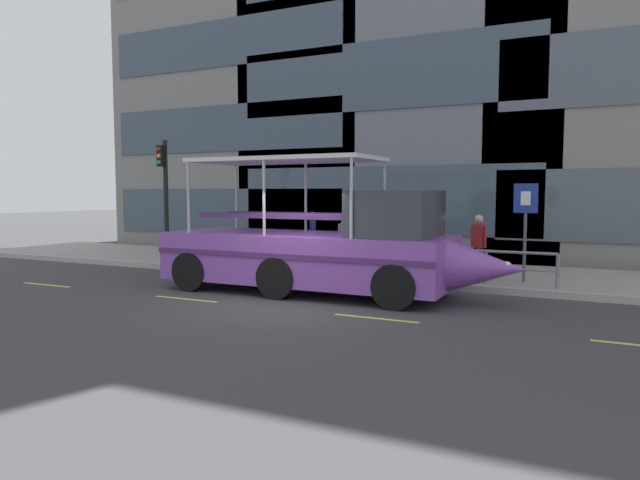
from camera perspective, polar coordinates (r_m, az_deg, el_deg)
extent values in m
plane|color=#3D3D3F|center=(13.45, -2.84, -6.10)|extent=(120.00, 120.00, 0.00)
cube|color=#99968E|center=(18.47, 5.60, -2.88)|extent=(32.00, 4.80, 0.18)
cube|color=#B2ADA3|center=(16.18, 2.50, -3.93)|extent=(32.00, 0.18, 0.18)
cube|color=#DBD64C|center=(17.49, -25.45, -4.02)|extent=(1.80, 0.12, 0.01)
cube|color=#DBD64C|center=(14.09, -13.14, -5.70)|extent=(1.80, 0.12, 0.01)
cube|color=#DBD64C|center=(11.71, 5.56, -7.72)|extent=(1.80, 0.12, 0.01)
cube|color=#3D4C5B|center=(24.57, -9.67, 2.79)|extent=(11.06, 0.06, 1.90)
cube|color=#3D4C5B|center=(24.70, -9.78, 10.83)|extent=(11.06, 0.06, 1.90)
cube|color=#3D4C5B|center=(25.31, -9.90, 18.64)|extent=(11.06, 0.06, 1.90)
cube|color=#3D4C5B|center=(21.24, 5.89, 3.95)|extent=(11.36, 0.06, 2.47)
cube|color=#3D4C5B|center=(21.65, 5.99, 15.94)|extent=(11.36, 0.06, 2.47)
cylinder|color=gray|center=(16.58, 1.42, -0.45)|extent=(11.96, 0.07, 0.07)
cylinder|color=gray|center=(16.62, 1.42, -1.91)|extent=(11.96, 0.06, 0.06)
cylinder|color=gray|center=(19.86, -14.46, -0.98)|extent=(0.09, 0.09, 0.85)
cylinder|color=gray|center=(18.80, -10.50, -1.22)|extent=(0.09, 0.09, 0.85)
cylinder|color=gray|center=(17.84, -6.09, -1.48)|extent=(0.09, 0.09, 0.85)
cylinder|color=gray|center=(16.99, -1.20, -1.76)|extent=(0.09, 0.09, 0.85)
cylinder|color=gray|center=(16.29, 4.15, -2.05)|extent=(0.09, 0.09, 0.85)
cylinder|color=gray|center=(15.73, 9.94, -2.35)|extent=(0.09, 0.09, 0.85)
cylinder|color=gray|center=(15.35, 16.08, -2.64)|extent=(0.09, 0.09, 0.85)
cylinder|color=gray|center=(15.15, 22.46, -2.91)|extent=(0.09, 0.09, 0.85)
cylinder|color=black|center=(20.82, -14.99, 3.81)|extent=(0.16, 0.16, 4.15)
cube|color=black|center=(20.70, -15.45, 8.02)|extent=(0.24, 0.20, 0.72)
sphere|color=red|center=(20.63, -15.67, 8.64)|extent=(0.14, 0.14, 0.14)
sphere|color=gold|center=(20.62, -15.66, 8.03)|extent=(0.14, 0.14, 0.14)
sphere|color=green|center=(20.61, -15.64, 7.42)|extent=(0.14, 0.14, 0.14)
cylinder|color=#4C4F54|center=(15.93, 19.63, 0.59)|extent=(0.08, 0.08, 2.54)
cube|color=navy|center=(15.85, 19.70, 3.91)|extent=(0.60, 0.04, 0.76)
cube|color=white|center=(15.83, 19.69, 3.91)|extent=(0.24, 0.01, 0.36)
torus|color=black|center=(19.01, -9.60, -1.36)|extent=(0.70, 0.04, 0.70)
torus|color=black|center=(19.63, -12.07, -1.21)|extent=(0.70, 0.04, 0.70)
cylinder|color=#1E66B2|center=(19.30, -10.86, -0.82)|extent=(0.95, 0.04, 0.04)
cylinder|color=#1E66B2|center=(19.40, -11.30, -0.38)|extent=(0.19, 0.04, 0.51)
cube|color=black|center=(19.40, -11.40, 0.45)|extent=(0.20, 0.08, 0.06)
cylinder|color=#A5A5AA|center=(18.99, -9.72, 0.14)|extent=(0.03, 0.46, 0.03)
cube|color=purple|center=(14.54, -1.45, -1.75)|extent=(7.31, 2.44, 1.22)
cone|color=purple|center=(13.10, 16.21, -2.65)|extent=(1.64, 1.16, 1.16)
cylinder|color=purple|center=(16.54, -12.75, -1.08)|extent=(0.37, 1.16, 1.16)
cube|color=#4D2A62|center=(13.44, -3.91, -1.64)|extent=(7.31, 0.04, 0.12)
sphere|color=white|center=(13.03, 17.99, -2.51)|extent=(0.22, 0.22, 0.22)
cube|color=#33383D|center=(13.52, 7.51, 2.60)|extent=(1.83, 2.05, 1.07)
cube|color=silver|center=(14.73, -3.38, 7.91)|extent=(4.75, 2.25, 0.10)
cylinder|color=#B2B2B7|center=(14.75, 6.39, 4.19)|extent=(0.07, 0.07, 1.80)
cylinder|color=#B2B2B7|center=(12.74, 3.12, 4.14)|extent=(0.07, 0.07, 1.80)
cylinder|color=#B2B2B7|center=(15.65, -1.42, 4.25)|extent=(0.07, 0.07, 1.80)
cylinder|color=#B2B2B7|center=(13.78, -5.57, 4.16)|extent=(0.07, 0.07, 1.80)
cylinder|color=#B2B2B7|center=(16.82, -8.27, 4.23)|extent=(0.07, 0.07, 1.80)
cylinder|color=#B2B2B7|center=(15.09, -12.90, 4.11)|extent=(0.07, 0.07, 1.80)
cube|color=#4D2A62|center=(15.23, -2.27, 2.54)|extent=(4.37, 0.28, 0.12)
cube|color=#4D2A62|center=(14.21, -4.52, 2.37)|extent=(4.37, 0.28, 0.12)
cylinder|color=black|center=(14.62, 10.21, -3.31)|extent=(1.00, 0.28, 1.00)
cylinder|color=black|center=(12.49, 7.37, -4.63)|extent=(1.00, 0.28, 1.00)
cylinder|color=black|center=(15.66, -0.14, -2.70)|extent=(1.00, 0.28, 1.00)
cylinder|color=black|center=(13.70, -4.31, -3.78)|extent=(1.00, 0.28, 1.00)
cylinder|color=black|center=(16.94, -7.93, -2.19)|extent=(1.00, 0.28, 1.00)
cylinder|color=black|center=(15.14, -12.70, -3.07)|extent=(1.00, 0.28, 1.00)
cylinder|color=#1E2338|center=(16.18, 15.12, -2.22)|extent=(0.11, 0.11, 0.87)
cylinder|color=#1E2338|center=(16.07, 15.60, -2.27)|extent=(0.11, 0.11, 0.87)
cube|color=maroon|center=(16.05, 15.42, 0.39)|extent=(0.38, 0.32, 0.62)
cylinder|color=maroon|center=(16.19, 14.82, 0.33)|extent=(0.08, 0.08, 0.55)
cylinder|color=maroon|center=(15.92, 16.02, 0.23)|extent=(0.08, 0.08, 0.55)
sphere|color=tan|center=(16.03, 15.45, 2.00)|extent=(0.24, 0.24, 0.24)
cylinder|color=black|center=(17.29, 2.91, -1.64)|extent=(0.11, 0.11, 0.86)
cylinder|color=black|center=(17.30, 2.35, -1.63)|extent=(0.11, 0.11, 0.86)
cube|color=#B7B2A8|center=(17.23, 2.64, 0.80)|extent=(0.36, 0.27, 0.61)
cylinder|color=#B7B2A8|center=(17.21, 3.34, 0.69)|extent=(0.08, 0.08, 0.55)
cylinder|color=#B7B2A8|center=(17.26, 1.94, 0.70)|extent=(0.08, 0.08, 0.55)
sphere|color=beige|center=(17.21, 2.64, 2.28)|extent=(0.24, 0.24, 0.24)
cylinder|color=black|center=(18.01, -0.72, -1.37)|extent=(0.11, 0.11, 0.87)
cylinder|color=black|center=(17.84, -0.73, -1.42)|extent=(0.11, 0.11, 0.87)
cube|color=navy|center=(17.86, -0.73, 0.98)|extent=(0.31, 0.38, 0.62)
cylinder|color=navy|center=(18.07, -0.72, 0.92)|extent=(0.08, 0.08, 0.55)
cylinder|color=navy|center=(17.64, -0.73, 0.83)|extent=(0.08, 0.08, 0.55)
sphere|color=#936B4C|center=(17.83, -0.73, 2.43)|extent=(0.24, 0.24, 0.24)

